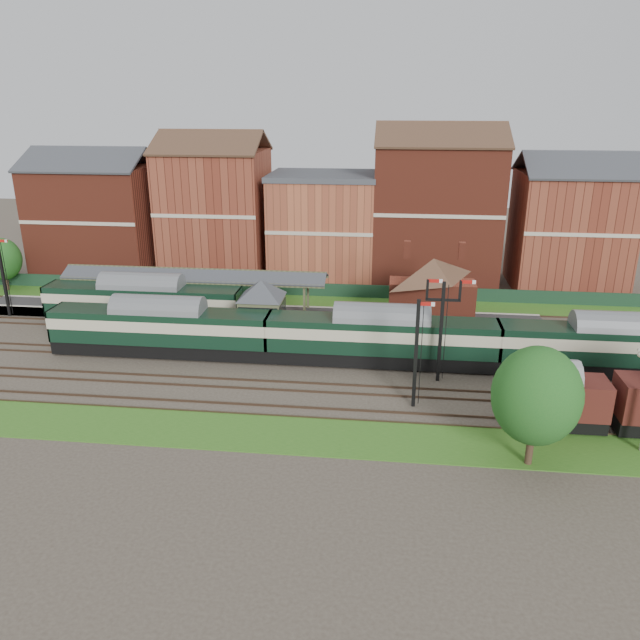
# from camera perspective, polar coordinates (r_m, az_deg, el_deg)

# --- Properties ---
(ground) EXTENTS (160.00, 160.00, 0.00)m
(ground) POSITION_cam_1_polar(r_m,az_deg,el_deg) (52.42, -2.70, -3.73)
(ground) COLOR #473D33
(ground) RESTS_ON ground
(grass_back) EXTENTS (90.00, 4.50, 0.06)m
(grass_back) POSITION_cam_1_polar(r_m,az_deg,el_deg) (67.23, -0.54, 1.70)
(grass_back) COLOR #2D6619
(grass_back) RESTS_ON ground
(grass_front) EXTENTS (90.00, 5.00, 0.06)m
(grass_front) POSITION_cam_1_polar(r_m,az_deg,el_deg) (41.86, -5.35, -10.20)
(grass_front) COLOR #2D6619
(grass_front) RESTS_ON ground
(fence) EXTENTS (90.00, 0.12, 1.50)m
(fence) POSITION_cam_1_polar(r_m,az_deg,el_deg) (68.91, -0.34, 2.78)
(fence) COLOR #193823
(fence) RESTS_ON ground
(platform) EXTENTS (55.00, 3.40, 1.00)m
(platform) POSITION_cam_1_polar(r_m,az_deg,el_deg) (62.06, -5.84, 0.49)
(platform) COLOR #2D2D2D
(platform) RESTS_ON ground
(signal_box) EXTENTS (5.40, 5.40, 6.00)m
(signal_box) POSITION_cam_1_polar(r_m,az_deg,el_deg) (54.77, -5.31, 0.84)
(signal_box) COLOR #556749
(signal_box) RESTS_ON ground
(brick_hut) EXTENTS (3.20, 2.64, 2.94)m
(brick_hut) POSITION_cam_1_polar(r_m,az_deg,el_deg) (54.44, 3.03, -1.46)
(brick_hut) COLOR maroon
(brick_hut) RESTS_ON ground
(station_building) EXTENTS (8.10, 8.10, 5.90)m
(station_building) POSITION_cam_1_polar(r_m,az_deg,el_deg) (59.76, 10.21, 3.00)
(station_building) COLOR maroon
(station_building) RESTS_ON platform
(canopy) EXTENTS (26.00, 3.89, 4.08)m
(canopy) POSITION_cam_1_polar(r_m,az_deg,el_deg) (62.39, -11.38, 4.24)
(canopy) COLOR #47482D
(canopy) RESTS_ON platform
(semaphore_bracket) EXTENTS (3.60, 0.25, 8.18)m
(semaphore_bracket) POSITION_cam_1_polar(r_m,az_deg,el_deg) (47.94, 11.07, -0.42)
(semaphore_bracket) COLOR black
(semaphore_bracket) RESTS_ON ground
(semaphore_platform_end) EXTENTS (1.23, 0.25, 8.00)m
(semaphore_platform_end) POSITION_cam_1_polar(r_m,az_deg,el_deg) (69.20, -26.97, 3.61)
(semaphore_platform_end) COLOR black
(semaphore_platform_end) RESTS_ON ground
(semaphore_siding) EXTENTS (1.23, 0.25, 8.00)m
(semaphore_siding) POSITION_cam_1_polar(r_m,az_deg,el_deg) (43.79, 8.80, -2.93)
(semaphore_siding) COLOR black
(semaphore_siding) RESTS_ON ground
(town_backdrop) EXTENTS (69.00, 10.00, 16.00)m
(town_backdrop) POSITION_cam_1_polar(r_m,az_deg,el_deg) (74.18, 0.17, 8.99)
(town_backdrop) COLOR maroon
(town_backdrop) RESTS_ON ground
(dmu_train) EXTENTS (55.86, 2.94, 4.29)m
(dmu_train) POSITION_cam_1_polar(r_m,az_deg,el_deg) (50.86, 5.61, -1.51)
(dmu_train) COLOR black
(dmu_train) RESTS_ON ground
(platform_railcar) EXTENTS (18.76, 2.96, 4.32)m
(platform_railcar) POSITION_cam_1_polar(r_m,az_deg,el_deg) (61.47, -15.85, 1.62)
(platform_railcar) COLOR black
(platform_railcar) RESTS_ON ground
(goods_van_a) EXTENTS (6.13, 2.65, 3.72)m
(goods_van_a) POSITION_cam_1_polar(r_m,az_deg,el_deg) (44.25, 20.96, -6.74)
(goods_van_a) COLOR black
(goods_van_a) RESTS_ON ground
(tree_far) EXTENTS (5.16, 5.16, 7.53)m
(tree_far) POSITION_cam_1_polar(r_m,az_deg,el_deg) (38.41, 19.19, -6.57)
(tree_far) COLOR #382619
(tree_far) RESTS_ON ground
(tree_back) EXTENTS (4.12, 4.12, 6.02)m
(tree_back) POSITION_cam_1_polar(r_m,az_deg,el_deg) (78.93, -27.04, 4.98)
(tree_back) COLOR #382619
(tree_back) RESTS_ON ground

